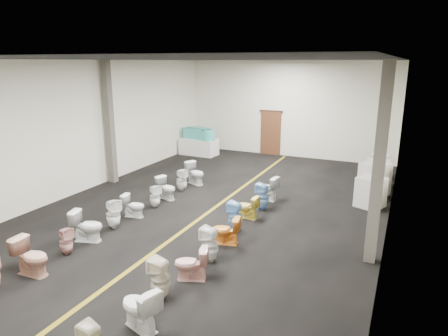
{
  "coord_description": "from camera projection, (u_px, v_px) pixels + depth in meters",
  "views": [
    {
      "loc": [
        5.21,
        -10.49,
        4.44
      ],
      "look_at": [
        -0.1,
        1.0,
        1.06
      ],
      "focal_mm": 32.0,
      "sensor_mm": 36.0,
      "label": 1
    }
  ],
  "objects": [
    {
      "name": "column_left",
      "position": [
        110.0,
        123.0,
        14.67
      ],
      "size": [
        0.25,
        0.25,
        4.5
      ],
      "primitive_type": "cube",
      "color": "#59544C",
      "rests_on": "floor"
    },
    {
      "name": "toilet_right_3",
      "position": [
        191.0,
        264.0,
        8.31
      ],
      "size": [
        0.81,
        0.63,
        0.72
      ],
      "primitive_type": "imported",
      "rotation": [
        0.0,
        0.0,
        -1.21
      ],
      "color": "beige",
      "rests_on": "floor"
    },
    {
      "name": "door_frame",
      "position": [
        271.0,
        111.0,
        19.2
      ],
      "size": [
        1.15,
        0.08,
        0.1
      ],
      "primitive_type": "cube",
      "color": "#331C11",
      "rests_on": "back_door"
    },
    {
      "name": "toilet_left_3",
      "position": [
        66.0,
        241.0,
        9.41
      ],
      "size": [
        0.37,
        0.37,
        0.68
      ],
      "primitive_type": "imported",
      "rotation": [
        0.0,
        0.0,
        1.35
      ],
      "color": "#D2978F",
      "rests_on": "floor"
    },
    {
      "name": "toilet_right_7",
      "position": [
        247.0,
        207.0,
        11.61
      ],
      "size": [
        0.7,
        0.42,
        0.69
      ],
      "primitive_type": "imported",
      "rotation": [
        0.0,
        0.0,
        -1.62
      ],
      "color": "#F3D84D",
      "rests_on": "floor"
    },
    {
      "name": "appliance_crate_d",
      "position": [
        380.0,
        166.0,
        15.77
      ],
      "size": [
        0.73,
        0.73,
        0.92
      ],
      "primitive_type": "cube",
      "rotation": [
        0.0,
        0.0,
        -0.14
      ],
      "color": "silver",
      "rests_on": "floor"
    },
    {
      "name": "appliance_crate_b",
      "position": [
        374.0,
        179.0,
        13.55
      ],
      "size": [
        1.09,
        1.09,
        1.13
      ],
      "primitive_type": "cube",
      "rotation": [
        0.0,
        0.0,
        -0.41
      ],
      "color": "silver",
      "rests_on": "floor"
    },
    {
      "name": "toilet_left_2",
      "position": [
        31.0,
        257.0,
        8.51
      ],
      "size": [
        0.83,
        0.5,
        0.83
      ],
      "primitive_type": "imported",
      "rotation": [
        0.0,
        0.0,
        1.62
      ],
      "color": "tan",
      "rests_on": "floor"
    },
    {
      "name": "toilet_right_8",
      "position": [
        263.0,
        197.0,
        12.26
      ],
      "size": [
        0.43,
        0.42,
        0.85
      ],
      "primitive_type": "imported",
      "rotation": [
        0.0,
        0.0,
        -1.68
      ],
      "color": "#72A2D3",
      "rests_on": "floor"
    },
    {
      "name": "toilet_left_6",
      "position": [
        134.0,
        206.0,
        11.72
      ],
      "size": [
        0.72,
        0.48,
        0.68
      ],
      "primitive_type": "imported",
      "rotation": [
        0.0,
        0.0,
        1.73
      ],
      "color": "white",
      "rests_on": "floor"
    },
    {
      "name": "toilet_right_1",
      "position": [
        140.0,
        308.0,
        6.76
      ],
      "size": [
        0.89,
        0.67,
        0.81
      ],
      "primitive_type": "imported",
      "rotation": [
        0.0,
        0.0,
        -1.88
      ],
      "color": "white",
      "rests_on": "floor"
    },
    {
      "name": "display_table",
      "position": [
        199.0,
        147.0,
        19.56
      ],
      "size": [
        1.83,
        0.96,
        0.8
      ],
      "primitive_type": "cube",
      "rotation": [
        0.0,
        0.0,
        -0.04
      ],
      "color": "white",
      "rests_on": "floor"
    },
    {
      "name": "wall_back",
      "position": [
        288.0,
        109.0,
        18.89
      ],
      "size": [
        10.0,
        0.0,
        10.0
      ],
      "primitive_type": "plane",
      "rotation": [
        1.57,
        0.0,
        0.0
      ],
      "color": "silver",
      "rests_on": "ground"
    },
    {
      "name": "wall_right",
      "position": [
        394.0,
        153.0,
        9.85
      ],
      "size": [
        0.0,
        16.0,
        16.0
      ],
      "primitive_type": "plane",
      "rotation": [
        1.57,
        0.0,
        -1.57
      ],
      "color": "silver",
      "rests_on": "ground"
    },
    {
      "name": "back_door",
      "position": [
        271.0,
        133.0,
        19.47
      ],
      "size": [
        1.0,
        0.1,
        2.1
      ],
      "primitive_type": "cube",
      "color": "#562D19",
      "rests_on": "floor"
    },
    {
      "name": "toilet_left_9",
      "position": [
        182.0,
        180.0,
        14.06
      ],
      "size": [
        0.37,
        0.37,
        0.81
      ],
      "primitive_type": "imported",
      "rotation": [
        0.0,
        0.0,
        1.57
      ],
      "color": "white",
      "rests_on": "floor"
    },
    {
      "name": "bathtub",
      "position": [
        199.0,
        133.0,
        19.39
      ],
      "size": [
        1.82,
        0.96,
        0.55
      ],
      "rotation": [
        0.0,
        0.0,
        -0.25
      ],
      "color": "#41BBB0",
      "rests_on": "display_table"
    },
    {
      "name": "ceiling",
      "position": [
        213.0,
        59.0,
        11.29
      ],
      "size": [
        16.0,
        16.0,
        0.0
      ],
      "primitive_type": "plane",
      "rotation": [
        3.14,
        0.0,
        0.0
      ],
      "color": "black",
      "rests_on": "ground"
    },
    {
      "name": "appliance_crate_a",
      "position": [
        371.0,
        192.0,
        12.5
      ],
      "size": [
        0.97,
        0.97,
        0.96
      ],
      "primitive_type": "cube",
      "rotation": [
        0.0,
        0.0,
        -0.4
      ],
      "color": "silver",
      "rests_on": "floor"
    },
    {
      "name": "toilet_right_5",
      "position": [
        226.0,
        231.0,
        9.96
      ],
      "size": [
        0.77,
        0.54,
        0.72
      ],
      "primitive_type": "imported",
      "rotation": [
        0.0,
        0.0,
        -1.35
      ],
      "color": "orange",
      "rests_on": "floor"
    },
    {
      "name": "toilet_right_4",
      "position": [
        210.0,
        245.0,
        9.06
      ],
      "size": [
        0.41,
        0.4,
        0.84
      ],
      "primitive_type": "imported",
      "rotation": [
        0.0,
        0.0,
        -1.63
      ],
      "color": "silver",
      "rests_on": "floor"
    },
    {
      "name": "toilet_right_2",
      "position": [
        160.0,
        278.0,
        7.64
      ],
      "size": [
        0.4,
        0.39,
        0.84
      ],
      "primitive_type": "imported",
      "rotation": [
        0.0,
        0.0,
        -1.6
      ],
      "color": "beige",
      "rests_on": "floor"
    },
    {
      "name": "aisle_stripe",
      "position": [
        214.0,
        208.0,
        12.45
      ],
      "size": [
        0.12,
        15.6,
        0.01
      ],
      "primitive_type": "cube",
      "color": "olive",
      "rests_on": "floor"
    },
    {
      "name": "toilet_left_8",
      "position": [
        167.0,
        188.0,
        13.25
      ],
      "size": [
        0.82,
        0.61,
        0.75
      ],
      "primitive_type": "imported",
      "rotation": [
        0.0,
        0.0,
        1.29
      ],
      "color": "silver",
      "rests_on": "floor"
    },
    {
      "name": "toilet_left_10",
      "position": [
        195.0,
        173.0,
        14.87
      ],
      "size": [
        0.93,
        0.75,
        0.83
      ],
      "primitive_type": "imported",
      "rotation": [
        0.0,
        0.0,
        1.16
      ],
      "color": "white",
      "rests_on": "floor"
    },
    {
      "name": "floor",
      "position": [
        214.0,
        209.0,
        12.45
      ],
      "size": [
        16.0,
        16.0,
        0.0
      ],
      "primitive_type": "plane",
      "color": "black",
      "rests_on": "ground"
    },
    {
      "name": "column_right",
      "position": [
        379.0,
        166.0,
        8.63
      ],
      "size": [
        0.25,
        0.25,
        4.5
      ],
      "primitive_type": "cube",
      "color": "#59544C",
      "rests_on": "floor"
    },
    {
      "name": "toilet_left_7",
      "position": [
        155.0,
        196.0,
        12.49
      ],
      "size": [
        0.43,
        0.43,
        0.73
      ],
      "primitive_type": "imported",
      "rotation": [
        0.0,
        0.0,
        1.17
      ],
      "color": "white",
      "rests_on": "floor"
    },
    {
      "name": "toilet_right_9",
      "position": [
        266.0,
        188.0,
        13.14
      ],
      "size": [
        0.85,
        0.55,
        0.82
      ],
      "primitive_type": "imported",
      "rotation": [
        0.0,
        0.0,
        -1.69
      ],
      "color": "silver",
      "rests_on": "floor"
    },
    {
      "name": "toilet_left_5",
      "position": [
        113.0,
        214.0,
        10.88
      ],
      "size": [
        0.5,
        0.49,
        0.84
      ],
      "primitive_type": "imported",
      "rotation": [
        0.0,
        0.0,
        1.21
      ],
      "color": "white",
      "rests_on": "floor"
    },
    {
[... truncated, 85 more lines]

